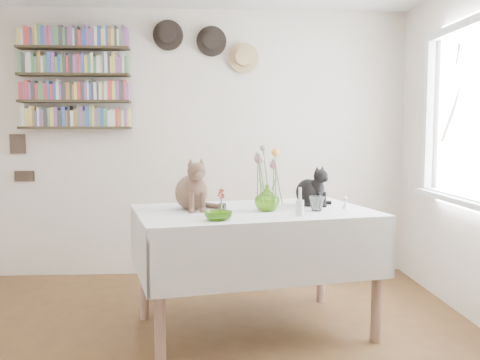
{
  "coord_description": "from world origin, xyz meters",
  "views": [
    {
      "loc": [
        0.1,
        -2.85,
        1.37
      ],
      "look_at": [
        0.32,
        0.63,
        1.05
      ],
      "focal_mm": 40.0,
      "sensor_mm": 36.0,
      "label": 1
    }
  ],
  "objects": [
    {
      "name": "dining_table",
      "position": [
        0.42,
        0.73,
        0.63
      ],
      "size": [
        1.75,
        1.32,
        0.84
      ],
      "color": "white",
      "rests_on": "room"
    },
    {
      "name": "flower_bouquet",
      "position": [
        0.5,
        0.68,
        1.18
      ],
      "size": [
        0.17,
        0.13,
        0.39
      ],
      "color": "#4C7233",
      "rests_on": "flower_vase"
    },
    {
      "name": "wall_hats",
      "position": [
        0.12,
        2.19,
        2.17
      ],
      "size": [
        0.98,
        0.09,
        0.48
      ],
      "color": "black",
      "rests_on": "room"
    },
    {
      "name": "flower_vase",
      "position": [
        0.5,
        0.67,
        0.93
      ],
      "size": [
        0.21,
        0.21,
        0.18
      ],
      "primitive_type": "imported",
      "rotation": [
        0.0,
        0.0,
        0.28
      ],
      "color": "#89C738",
      "rests_on": "dining_table"
    },
    {
      "name": "tabby_cat",
      "position": [
        -0.0,
        0.77,
        1.02
      ],
      "size": [
        0.32,
        0.37,
        0.36
      ],
      "primitive_type": null,
      "rotation": [
        0.0,
        0.0,
        0.3
      ],
      "color": "brown",
      "rests_on": "dining_table"
    },
    {
      "name": "wall_art_plaques",
      "position": [
        -1.63,
        2.23,
        1.12
      ],
      "size": [
        0.21,
        0.02,
        0.44
      ],
      "color": "#38281E",
      "rests_on": "room"
    },
    {
      "name": "porcelain_figurine",
      "position": [
        1.05,
        0.74,
        0.87
      ],
      "size": [
        0.04,
        0.04,
        0.08
      ],
      "color": "white",
      "rests_on": "dining_table"
    },
    {
      "name": "green_bowl",
      "position": [
        0.17,
        0.31,
        0.86
      ],
      "size": [
        0.18,
        0.18,
        0.05
      ],
      "primitive_type": "imported",
      "rotation": [
        0.0,
        0.0,
        0.03
      ],
      "color": "#89C738",
      "rests_on": "dining_table"
    },
    {
      "name": "room",
      "position": [
        0.0,
        0.0,
        1.25
      ],
      "size": [
        4.08,
        4.58,
        2.58
      ],
      "color": "brown",
      "rests_on": "ground"
    },
    {
      "name": "window",
      "position": [
        1.97,
        0.8,
        1.4
      ],
      "size": [
        0.12,
        1.52,
        1.32
      ],
      "color": "white",
      "rests_on": "room"
    },
    {
      "name": "drinking_glass",
      "position": [
        0.83,
        0.65,
        0.89
      ],
      "size": [
        0.13,
        0.13,
        0.1
      ],
      "primitive_type": "imported",
      "rotation": [
        0.0,
        0.0,
        0.21
      ],
      "color": "white",
      "rests_on": "dining_table"
    },
    {
      "name": "berry_jar",
      "position": [
        0.2,
        0.49,
        0.92
      ],
      "size": [
        0.05,
        0.05,
        0.19
      ],
      "color": "white",
      "rests_on": "dining_table"
    },
    {
      "name": "black_cat",
      "position": [
        0.82,
        0.9,
        0.98
      ],
      "size": [
        0.31,
        0.32,
        0.29
      ],
      "primitive_type": null,
      "rotation": [
        0.0,
        0.0,
        0.71
      ],
      "color": "black",
      "rests_on": "dining_table"
    },
    {
      "name": "candlestick",
      "position": [
        0.68,
        0.45,
        0.9
      ],
      "size": [
        0.05,
        0.05,
        0.18
      ],
      "color": "white",
      "rests_on": "dining_table"
    },
    {
      "name": "bookshelf_unit",
      "position": [
        -1.1,
        2.16,
        1.84
      ],
      "size": [
        1.0,
        0.16,
        0.91
      ],
      "color": "#322818",
      "rests_on": "room"
    }
  ]
}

